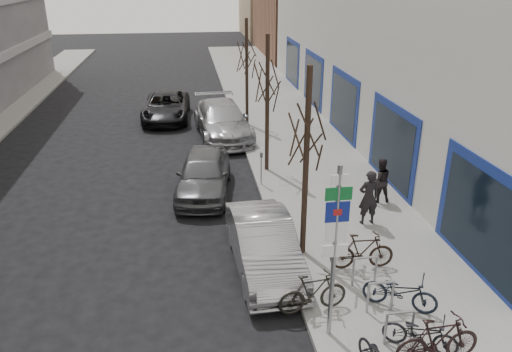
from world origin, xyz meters
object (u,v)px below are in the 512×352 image
object	(u,v)px
tree_near	(308,119)
pedestrian_far	(380,180)
parked_car_front	(264,245)
lane_car	(166,107)
bike_mid_inner	(313,292)
pedestrian_near	(369,197)
bike_mid_curb	(400,289)
meter_front	(291,238)
bike_near_right	(438,340)
bike_rack	(381,293)
meter_mid	(261,165)
bike_far_curb	(421,330)
tree_far	(247,47)
meter_back	(244,124)
highway_sign_pole	(335,244)
tree_mid	(268,72)
bike_far_inner	(362,251)
parked_car_mid	(204,174)
parked_car_back	(223,121)

from	to	relation	value
tree_near	pedestrian_far	xyz separation A→B (m)	(3.40, 2.98, -3.15)
parked_car_front	lane_car	bearing A→B (deg)	98.32
bike_mid_inner	pedestrian_near	world-z (taller)	pedestrian_near
tree_near	bike_mid_curb	world-z (taller)	tree_near
tree_near	meter_front	distance (m)	3.26
bike_near_right	pedestrian_near	bearing A→B (deg)	-10.44
bike_rack	pedestrian_near	world-z (taller)	pedestrian_near
meter_mid	bike_near_right	size ratio (longest dim) A/B	0.67
bike_far_curb	parked_car_front	bearing A→B (deg)	66.12
tree_far	meter_back	size ratio (longest dim) A/B	4.33
parked_car_front	pedestrian_far	bearing A→B (deg)	34.21
bike_rack	bike_mid_curb	xyz separation A→B (m)	(0.51, 0.06, 0.03)
meter_mid	pedestrian_near	world-z (taller)	pedestrian_near
meter_front	bike_mid_curb	size ratio (longest dim) A/B	0.72
bike_rack	tree_near	xyz separation A→B (m)	(-1.20, 2.90, 3.44)
highway_sign_pole	parked_car_front	world-z (taller)	highway_sign_pole
tree_far	parked_car_front	size ratio (longest dim) A/B	1.22
meter_mid	bike_near_right	xyz separation A→B (m)	(2.18, -9.67, -0.20)
bike_rack	tree_mid	bearing A→B (deg)	97.28
highway_sign_pole	bike_mid_curb	distance (m)	2.69
bike_near_right	bike_far_inner	distance (m)	3.64
tree_far	bike_far_curb	size ratio (longest dim) A/B	3.47
parked_car_front	pedestrian_near	bearing A→B (deg)	25.24
meter_front	meter_back	size ratio (longest dim) A/B	1.00
bike_mid_curb	bike_far_curb	xyz separation A→B (m)	(-0.14, -1.40, -0.05)
meter_front	parked_car_mid	xyz separation A→B (m)	(-2.16, 5.33, -0.14)
meter_front	bike_far_inner	xyz separation A→B (m)	(1.84, -0.55, -0.23)
parked_car_mid	pedestrian_far	size ratio (longest dim) A/B	2.85
tree_mid	parked_car_front	size ratio (longest dim) A/B	1.22
bike_far_curb	tree_mid	bearing A→B (deg)	38.04
bike_near_right	parked_car_mid	distance (m)	10.44
parked_car_front	tree_far	bearing A→B (deg)	82.18
parked_car_mid	lane_car	bearing A→B (deg)	106.65
tree_far	parked_car_front	distance (m)	13.95
bike_rack	tree_far	xyz separation A→B (m)	(-1.20, 15.90, 3.44)
tree_far	bike_mid_inner	size ratio (longest dim) A/B	3.19
bike_near_right	tree_mid	bearing A→B (deg)	4.89
bike_far_curb	parked_car_back	bearing A→B (deg)	40.49
meter_mid	bike_far_curb	size ratio (longest dim) A/B	0.80
meter_back	bike_rack	bearing A→B (deg)	-82.98
highway_sign_pole	bike_rack	distance (m)	2.36
bike_rack	lane_car	bearing A→B (deg)	106.85
parked_car_back	parked_car_mid	bearing A→B (deg)	-105.25
meter_mid	bike_mid_inner	distance (m)	7.68
tree_mid	pedestrian_near	xyz separation A→B (m)	(2.43, -5.05, -3.05)
bike_rack	parked_car_back	world-z (taller)	parked_car_back
meter_back	bike_far_curb	bearing A→B (deg)	-82.19
parked_car_mid	meter_back	bearing A→B (deg)	76.79
lane_car	bike_mid_curb	bearing A→B (deg)	-68.59
highway_sign_pole	bike_near_right	world-z (taller)	highway_sign_pole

